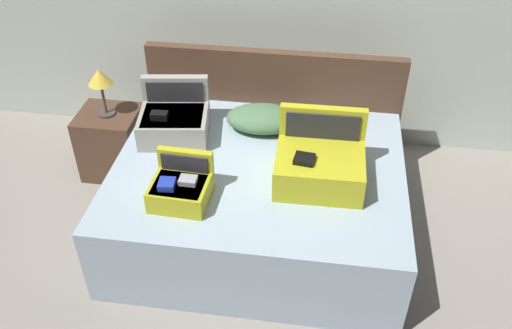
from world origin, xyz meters
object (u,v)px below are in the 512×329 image
Objects in this scene: table_lamp at (100,80)px; nightstand at (112,143)px; hard_case_medium at (174,120)px; bed at (258,199)px; hard_case_large at (320,164)px; pillow_near_headboard at (263,119)px; hard_case_small at (181,187)px.

nightstand is at bearing -26.57° from table_lamp.
hard_case_medium is 0.65m from table_lamp.
hard_case_medium is at bearing 155.80° from bed.
hard_case_medium is at bearing 159.31° from hard_case_large.
hard_case_medium is (-1.00, 0.36, -0.01)m from hard_case_large.
hard_case_medium reaches higher than nightstand.
hard_case_small is at bearing -114.77° from pillow_near_headboard.
hard_case_large reaches higher than hard_case_small.
bed is at bearing 166.54° from hard_case_large.
bed is 0.56m from hard_case_large.
hard_case_large is at bearing 22.76° from hard_case_small.
hard_case_small reaches higher than nightstand.
table_lamp is at bearing 176.08° from pillow_near_headboard.
hard_case_large reaches higher than hard_case_medium.
table_lamp is (-1.17, 0.08, 0.17)m from pillow_near_headboard.
pillow_near_headboard is at bearing 128.19° from hard_case_large.
table_lamp is (-1.59, 0.59, 0.12)m from hard_case_large.
hard_case_large reaches higher than bed.
bed reaches higher than nightstand.
table_lamp is (-1.20, 0.51, 0.53)m from bed.
hard_case_medium is 0.69m from hard_case_small.
pillow_near_headboard is 0.97× the size of nightstand.
pillow_near_headboard is 1.38× the size of table_lamp.
hard_case_medium is 1.39× the size of table_lamp.
hard_case_small is 0.89m from pillow_near_headboard.
hard_case_medium is 1.48× the size of hard_case_small.
hard_case_large is at bearing -12.77° from bed.
nightstand is (-1.17, 0.08, -0.38)m from pillow_near_headboard.
hard_case_small is at bearing -160.38° from hard_case_large.
table_lamp is at bearing 153.43° from nightstand.
hard_case_small is (-0.79, -0.29, -0.04)m from hard_case_large.
nightstand is at bearing 176.08° from pillow_near_headboard.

